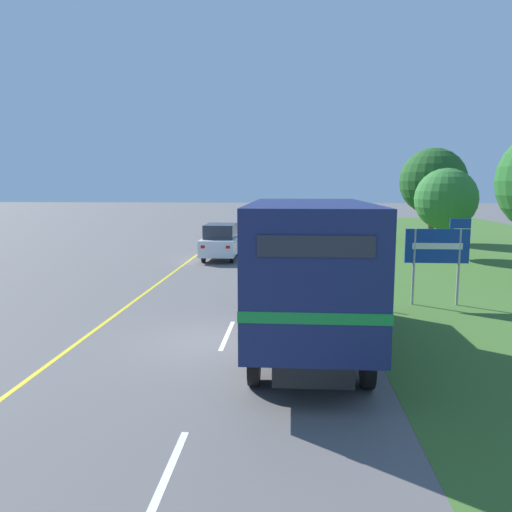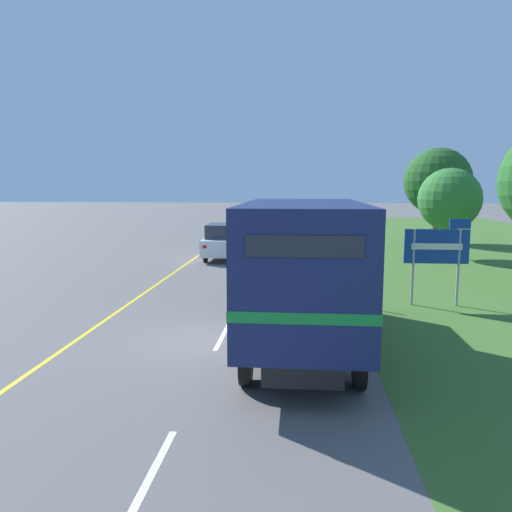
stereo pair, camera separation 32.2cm
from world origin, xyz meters
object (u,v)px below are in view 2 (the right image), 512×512
Objects in this scene: roadside_tree_mid at (450,199)px; roadside_tree_far at (438,181)px; lead_car_silver_ahead at (296,227)px; highway_sign at (438,249)px; lead_car_white at (223,241)px; lead_car_white_ahead at (262,213)px; delineator_post at (370,294)px; horse_trailer_truck at (303,267)px.

roadside_tree_mid is 7.59m from roadside_tree_far.
roadside_tree_far is at bearing -2.80° from lead_car_silver_ahead.
highway_sign is 0.45× the size of roadside_tree_far.
lead_car_white is 0.84× the size of roadside_tree_mid.
roadside_tree_far is (13.29, -16.72, 3.18)m from lead_car_white_ahead.
highway_sign is at bearing -76.48° from lead_car_white_ahead.
lead_car_white_ahead is at bearing 89.76° from lead_car_white.
highway_sign is at bearing -104.47° from roadside_tree_far.
roadside_tree_far is at bearing 75.53° from highway_sign.
delineator_post is (-2.24, -0.67, -1.37)m from highway_sign.
lead_car_white is 12.41m from roadside_tree_mid.
roadside_tree_mid reaches higher than lead_car_silver_ahead.
lead_car_silver_ahead is at bearing 90.92° from horse_trailer_truck.
roadside_tree_far reaches higher than roadside_tree_mid.
lead_car_white_ahead is 1.36× the size of highway_sign.
lead_car_white is at bearing 131.49° from highway_sign.
lead_car_white_ahead reaches higher than lead_car_silver_ahead.
roadside_tree_far is at bearing 80.15° from roadside_tree_mid.
delineator_post is at bearing -115.90° from roadside_tree_mid.
roadside_tree_far reaches higher than delineator_post.
highway_sign is (8.60, -9.72, 0.92)m from lead_car_white.
highway_sign is 2.71m from delineator_post.
lead_car_white is 4.29× the size of delineator_post.
lead_car_silver_ahead is 19.69m from highway_sign.
delineator_post is (2.56, -19.74, -0.44)m from lead_car_silver_ahead.
roadside_tree_far is (13.40, 8.88, 3.24)m from lead_car_white.
roadside_tree_far is (4.80, 18.60, 2.32)m from highway_sign.
highway_sign is at bearing -75.85° from lead_car_silver_ahead.
lead_car_silver_ahead is 1.08× the size of lead_car_white_ahead.
lead_car_white_ahead is (-4.06, 40.03, -0.98)m from horse_trailer_truck.
horse_trailer_truck is 15.06m from lead_car_white.
lead_car_silver_ahead is at bearing 104.15° from highway_sign.
roadside_tree_far is (9.61, -0.47, 3.26)m from lead_car_silver_ahead.
roadside_tree_mid reaches higher than delineator_post.
lead_car_white_ahead is (-3.68, 16.25, 0.07)m from lead_car_silver_ahead.
roadside_tree_mid is at bearing 6.90° from lead_car_white.
lead_car_white_ahead is at bearing 116.45° from roadside_tree_mid.
lead_car_white is at bearing 121.44° from delineator_post.
roadside_tree_mid is (8.32, -7.88, 2.25)m from lead_car_silver_ahead.
lead_car_white is at bearing -173.10° from roadside_tree_mid.
roadside_tree_mid is at bearing 63.47° from horse_trailer_truck.
highway_sign is 11.80m from roadside_tree_mid.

